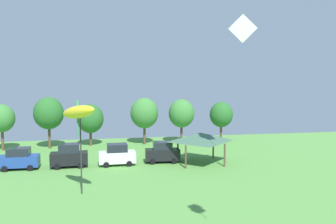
{
  "coord_description": "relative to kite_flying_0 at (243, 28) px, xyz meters",
  "views": [
    {
      "loc": [
        -1.36,
        1.89,
        10.06
      ],
      "look_at": [
        1.22,
        16.27,
        8.61
      ],
      "focal_mm": 38.0,
      "sensor_mm": 36.0,
      "label": 1
    }
  ],
  "objects": [
    {
      "name": "kite_flying_0",
      "position": [
        0.0,
        0.0,
        0.0
      ],
      "size": [
        2.99,
        1.18,
        3.19
      ],
      "color": "white"
    },
    {
      "name": "kite_flying_4",
      "position": [
        -17.42,
        -8.33,
        -8.21
      ],
      "size": [
        3.56,
        4.53,
        3.0
      ],
      "color": "yellow"
    },
    {
      "name": "parked_car_leftmost",
      "position": [
        -24.56,
        2.19,
        -14.24
      ],
      "size": [
        4.18,
        2.02,
        2.37
      ],
      "rotation": [
        0.0,
        0.0,
        -0.0
      ],
      "color": "#234299",
      "rests_on": "ground"
    },
    {
      "name": "parked_car_second_from_left",
      "position": [
        -19.26,
        2.19,
        -14.13
      ],
      "size": [
        4.13,
        2.14,
        2.63
      ],
      "rotation": [
        0.0,
        0.0,
        0.05
      ],
      "color": "black",
      "rests_on": "ground"
    },
    {
      "name": "parked_car_third_from_left",
      "position": [
        -13.95,
        2.11,
        -14.2
      ],
      "size": [
        4.18,
        2.04,
        2.47
      ],
      "rotation": [
        0.0,
        0.0,
        0.03
      ],
      "color": "silver",
      "rests_on": "ground"
    },
    {
      "name": "parked_car_rightmost_in_row",
      "position": [
        -8.65,
        2.52,
        -14.2
      ],
      "size": [
        4.13,
        2.13,
        2.47
      ],
      "rotation": [
        0.0,
        0.0,
        -0.07
      ],
      "color": "black",
      "rests_on": "ground"
    },
    {
      "name": "park_pavilion",
      "position": [
        -4.34,
        1.49,
        -12.33
      ],
      "size": [
        5.8,
        5.52,
        3.6
      ],
      "color": "brown",
      "rests_on": "ground"
    },
    {
      "name": "light_post_1",
      "position": [
        -17.33,
        -7.39,
        -11.38
      ],
      "size": [
        0.36,
        0.2,
        7.24
      ],
      "color": "#2D2D33",
      "rests_on": "ground"
    },
    {
      "name": "treeline_tree_1",
      "position": [
        -29.08,
        13.12,
        -10.99
      ],
      "size": [
        3.47,
        3.47,
        6.35
      ],
      "color": "brown",
      "rests_on": "ground"
    },
    {
      "name": "treeline_tree_2",
      "position": [
        -23.0,
        13.53,
        -10.44
      ],
      "size": [
        4.12,
        4.12,
        7.25
      ],
      "color": "brown",
      "rests_on": "ground"
    },
    {
      "name": "treeline_tree_3",
      "position": [
        -17.35,
        14.55,
        -11.44
      ],
      "size": [
        3.84,
        3.84,
        6.1
      ],
      "color": "brown",
      "rests_on": "ground"
    },
    {
      "name": "treeline_tree_4",
      "position": [
        -9.47,
        14.28,
        -10.74
      ],
      "size": [
        4.14,
        4.14,
        6.96
      ],
      "color": "brown",
      "rests_on": "ground"
    },
    {
      "name": "treeline_tree_5",
      "position": [
        -3.82,
        14.23,
        -10.89
      ],
      "size": [
        3.89,
        3.89,
        6.68
      ],
      "color": "brown",
      "rests_on": "ground"
    },
    {
      "name": "treeline_tree_6",
      "position": [
        2.54,
        14.42,
        -11.2
      ],
      "size": [
        3.58,
        3.58,
        6.2
      ],
      "color": "brown",
      "rests_on": "ground"
    }
  ]
}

